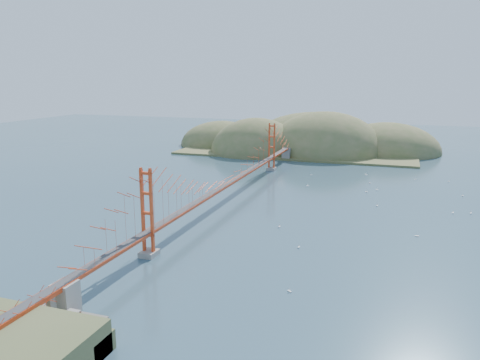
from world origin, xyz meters
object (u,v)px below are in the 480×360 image
(sailboat_2, at_px, (417,235))
(sailboat_0, at_px, (279,226))
(fort, at_px, (57,317))
(bridge, at_px, (230,163))
(sailboat_1, at_px, (377,205))

(sailboat_2, bearing_deg, sailboat_0, -172.99)
(sailboat_2, bearing_deg, fort, -131.24)
(bridge, height_order, sailboat_0, bridge)
(bridge, height_order, fort, bridge)
(fort, height_order, sailboat_1, fort)
(sailboat_2, relative_size, sailboat_1, 0.99)
(fort, xyz_separation_m, sailboat_2, (32.72, 37.33, -0.52))
(fort, xyz_separation_m, sailboat_1, (26.32, 52.31, -0.51))
(sailboat_2, relative_size, sailboat_0, 0.97)
(fort, height_order, sailboat_2, fort)
(sailboat_1, relative_size, sailboat_0, 0.98)
(sailboat_1, bearing_deg, sailboat_0, -128.03)
(bridge, distance_m, fort, 48.40)
(sailboat_2, distance_m, sailboat_0, 20.20)
(bridge, bearing_deg, sailboat_2, -17.83)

